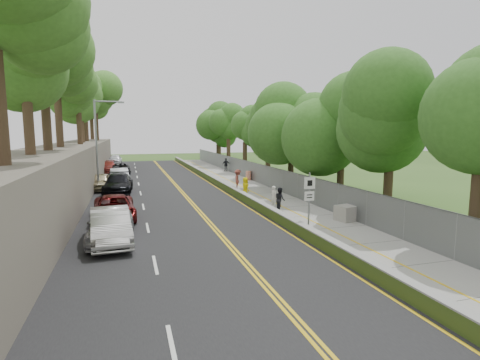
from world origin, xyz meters
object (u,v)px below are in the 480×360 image
(streetlight, at_px, (99,139))
(person_far, at_px, (226,165))
(car_2, at_px, (114,208))
(painter_0, at_px, (245,187))
(car_1, at_px, (111,226))
(construction_barrel, at_px, (248,176))
(concrete_block, at_px, (348,213))
(car_0, at_px, (111,224))
(signpost, at_px, (309,195))

(streetlight, distance_m, person_far, 19.86)
(car_2, xyz_separation_m, person_far, (13.20, 24.30, 0.17))
(streetlight, height_order, painter_0, streetlight)
(car_1, relative_size, person_far, 2.82)
(construction_barrel, height_order, concrete_block, construction_barrel)
(car_0, bearing_deg, concrete_block, 5.34)
(construction_barrel, xyz_separation_m, person_far, (-0.10, 9.33, 0.39))
(construction_barrel, bearing_deg, streetlight, -166.52)
(construction_barrel, relative_size, person_far, 0.56)
(signpost, relative_size, painter_0, 1.92)
(signpost, distance_m, concrete_block, 3.82)
(car_1, bearing_deg, car_0, 85.38)
(car_1, bearing_deg, construction_barrel, 51.71)
(car_0, relative_size, car_1, 0.98)
(car_1, height_order, person_far, person_far)
(signpost, xyz_separation_m, person_far, (3.15, 29.88, -1.03))
(car_0, bearing_deg, car_2, 93.53)
(concrete_block, relative_size, painter_0, 0.83)
(construction_barrel, xyz_separation_m, car_2, (-13.30, -14.97, 0.21))
(signpost, distance_m, construction_barrel, 20.86)
(construction_barrel, bearing_deg, painter_0, -109.30)
(car_0, bearing_deg, streetlight, 98.73)
(concrete_block, distance_m, car_0, 13.31)
(streetlight, height_order, concrete_block, streetlight)
(car_1, bearing_deg, signpost, -7.96)
(streetlight, bearing_deg, concrete_block, -46.67)
(streetlight, xyz_separation_m, painter_0, (11.26, -6.46, -3.78))
(car_0, bearing_deg, signpost, -1.83)
(car_0, distance_m, car_1, 0.36)
(concrete_block, bearing_deg, construction_barrel, 90.00)
(car_0, bearing_deg, person_far, 69.01)
(car_1, relative_size, painter_0, 3.07)
(car_2, bearing_deg, streetlight, 94.58)
(car_1, height_order, painter_0, car_1)
(streetlight, relative_size, car_0, 1.65)
(signpost, bearing_deg, car_0, 174.64)
(person_far, bearing_deg, signpost, 83.83)
(streetlight, relative_size, signpost, 2.58)
(construction_barrel, bearing_deg, concrete_block, -90.00)
(construction_barrel, height_order, car_1, car_1)
(concrete_block, distance_m, person_far, 28.52)
(streetlight, distance_m, car_2, 12.16)
(car_0, xyz_separation_m, car_1, (0.00, -0.36, -0.01))
(signpost, relative_size, car_0, 0.64)
(car_2, distance_m, painter_0, 10.99)
(signpost, height_order, construction_barrel, signpost)
(car_2, bearing_deg, construction_barrel, 45.67)
(concrete_block, height_order, car_2, car_2)
(signpost, height_order, concrete_block, signpost)
(painter_0, bearing_deg, car_0, 122.89)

